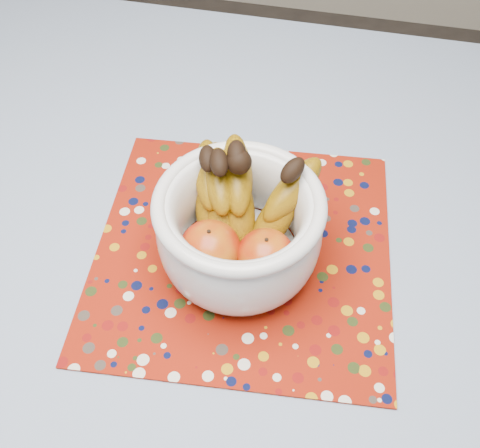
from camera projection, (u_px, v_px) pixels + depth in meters
The scene contains 4 objects.
table at pixel (190, 298), 0.87m from camera, with size 1.20×1.20×0.75m.
tablecloth at pixel (186, 269), 0.81m from camera, with size 1.32×1.32×0.01m, color #6176A2.
placemat at pixel (243, 250), 0.82m from camera, with size 0.42×0.42×0.00m, color maroon.
fruit_bowl at pixel (239, 217), 0.75m from camera, with size 0.25×0.24×0.18m.
Camera 1 is at (0.17, -0.43, 1.43)m, focal length 42.00 mm.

